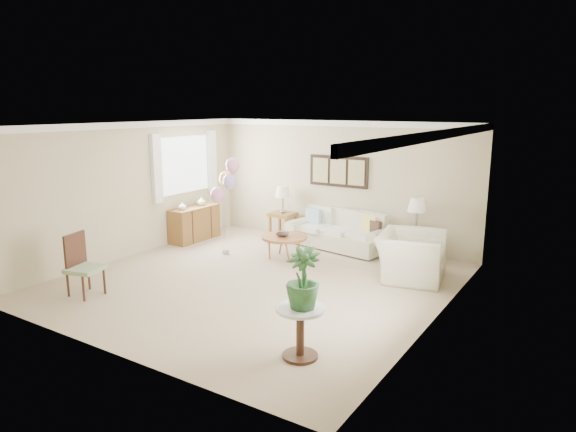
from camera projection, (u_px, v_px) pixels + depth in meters
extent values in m
plane|color=tan|center=(256.00, 282.00, 8.63)|extent=(6.00, 6.00, 0.00)
cube|color=#BCAF90|center=(339.00, 183.00, 10.83)|extent=(6.00, 0.04, 2.60)
cube|color=#BCAF90|center=(102.00, 248.00, 5.89)|extent=(6.00, 0.04, 2.60)
cube|color=#BCAF90|center=(130.00, 190.00, 9.93)|extent=(0.04, 6.00, 2.60)
cube|color=#BCAF90|center=(439.00, 229.00, 6.79)|extent=(0.04, 6.00, 2.60)
cube|color=white|center=(254.00, 126.00, 8.09)|extent=(6.00, 6.00, 0.02)
cube|color=white|center=(340.00, 123.00, 10.55)|extent=(6.00, 0.06, 0.12)
cube|color=white|center=(127.00, 125.00, 9.66)|extent=(0.06, 6.00, 0.12)
cube|color=white|center=(443.00, 134.00, 6.54)|extent=(0.06, 6.00, 0.12)
cube|color=white|center=(185.00, 165.00, 11.09)|extent=(0.04, 1.40, 1.20)
cube|color=white|center=(156.00, 169.00, 10.37)|extent=(0.10, 0.22, 1.40)
cube|color=white|center=(212.00, 161.00, 11.77)|extent=(0.10, 0.22, 1.40)
cube|color=black|center=(339.00, 171.00, 10.76)|extent=(1.35, 0.04, 0.65)
cube|color=#8C8C59|center=(320.00, 170.00, 10.96)|extent=(0.36, 0.02, 0.52)
cube|color=#8C8C59|center=(338.00, 171.00, 10.74)|extent=(0.36, 0.02, 0.52)
cube|color=#8C8C59|center=(356.00, 173.00, 10.52)|extent=(0.36, 0.02, 0.52)
cube|color=beige|center=(340.00, 240.00, 10.58)|extent=(2.04, 1.10, 0.32)
cube|color=beige|center=(346.00, 220.00, 10.74)|extent=(1.95, 0.51, 0.49)
cylinder|color=beige|center=(301.00, 225.00, 11.02)|extent=(0.41, 0.83, 0.28)
cylinder|color=beige|center=(382.00, 236.00, 10.05)|extent=(0.41, 0.83, 0.28)
cube|color=silver|center=(315.00, 228.00, 10.79)|extent=(0.63, 0.71, 0.11)
cube|color=silver|center=(339.00, 231.00, 10.50)|extent=(0.63, 0.71, 0.11)
cube|color=silver|center=(364.00, 234.00, 10.21)|extent=(0.63, 0.71, 0.11)
cube|color=#92B7C5|center=(313.00, 217.00, 10.94)|extent=(0.34, 0.11, 0.34)
cube|color=#E3D05E|center=(370.00, 224.00, 10.26)|extent=(0.34, 0.11, 0.34)
cube|color=#3B2B1E|center=(375.00, 228.00, 10.15)|extent=(0.30, 0.09, 0.30)
cube|color=beige|center=(339.00, 248.00, 10.61)|extent=(1.76, 0.71, 0.04)
cube|color=brown|center=(283.00, 214.00, 11.36)|extent=(0.53, 0.48, 0.08)
cube|color=brown|center=(270.00, 228.00, 11.37)|extent=(0.05, 0.05, 0.50)
cube|color=brown|center=(286.00, 230.00, 11.15)|extent=(0.05, 0.05, 0.50)
cube|color=brown|center=(280.00, 224.00, 11.69)|extent=(0.05, 0.05, 0.50)
cube|color=brown|center=(296.00, 227.00, 11.47)|extent=(0.05, 0.05, 0.50)
cube|color=brown|center=(416.00, 233.00, 9.84)|extent=(0.50, 0.45, 0.07)
cube|color=brown|center=(402.00, 247.00, 9.86)|extent=(0.05, 0.05, 0.47)
cube|color=brown|center=(422.00, 250.00, 9.65)|extent=(0.05, 0.05, 0.47)
cube|color=brown|center=(408.00, 243.00, 10.16)|extent=(0.05, 0.05, 0.47)
cube|color=brown|center=(428.00, 246.00, 9.95)|extent=(0.05, 0.05, 0.47)
cylinder|color=gray|center=(283.00, 211.00, 11.35)|extent=(0.14, 0.14, 0.06)
cylinder|color=gray|center=(283.00, 203.00, 11.31)|extent=(0.04, 0.04, 0.30)
cone|color=silver|center=(283.00, 192.00, 11.25)|extent=(0.34, 0.34, 0.24)
cylinder|color=gray|center=(416.00, 229.00, 9.83)|extent=(0.15, 0.15, 0.06)
cylinder|color=gray|center=(416.00, 220.00, 9.79)|extent=(0.04, 0.04, 0.32)
cone|color=silver|center=(417.00, 205.00, 9.73)|extent=(0.36, 0.36, 0.26)
cylinder|color=brown|center=(284.00, 237.00, 9.87)|extent=(0.87, 0.87, 0.05)
cylinder|color=brown|center=(299.00, 247.00, 9.98)|extent=(0.03, 0.03, 0.39)
cylinder|color=brown|center=(281.00, 244.00, 10.20)|extent=(0.03, 0.03, 0.39)
cylinder|color=brown|center=(269.00, 249.00, 9.86)|extent=(0.03, 0.03, 0.39)
cylinder|color=brown|center=(287.00, 252.00, 9.64)|extent=(0.03, 0.03, 0.39)
imported|color=#2E2722|center=(283.00, 235.00, 9.85)|extent=(0.29, 0.29, 0.06)
imported|color=beige|center=(411.00, 256.00, 8.73)|extent=(1.26, 1.38, 0.79)
cylinder|color=silver|center=(300.00, 309.00, 5.91)|extent=(0.58, 0.58, 0.04)
cylinder|color=#3A1F15|center=(300.00, 334.00, 5.98)|extent=(0.10, 0.10, 0.58)
cylinder|color=#3A1F15|center=(300.00, 357.00, 6.04)|extent=(0.42, 0.42, 0.01)
imported|color=#22441D|center=(303.00, 278.00, 5.82)|extent=(0.44, 0.44, 0.71)
cube|color=gray|center=(85.00, 269.00, 7.93)|extent=(0.58, 0.58, 0.07)
cylinder|color=#3A1F15|center=(68.00, 284.00, 7.92)|extent=(0.04, 0.04, 0.39)
cylinder|color=#3A1F15|center=(83.00, 289.00, 7.72)|extent=(0.04, 0.04, 0.39)
cylinder|color=#3A1F15|center=(89.00, 278.00, 8.23)|extent=(0.04, 0.04, 0.39)
cylinder|color=#3A1F15|center=(104.00, 282.00, 8.03)|extent=(0.04, 0.04, 0.39)
cube|color=#3A1F15|center=(75.00, 249.00, 7.98)|extent=(0.15, 0.45, 0.52)
cube|color=brown|center=(194.00, 223.00, 11.24)|extent=(0.45, 1.20, 0.74)
cube|color=#3A1F15|center=(185.00, 226.00, 10.99)|extent=(0.46, 0.02, 0.70)
cube|color=#3A1F15|center=(204.00, 221.00, 11.49)|extent=(0.46, 0.02, 0.70)
imported|color=white|center=(182.00, 206.00, 10.83)|extent=(0.19, 0.19, 0.17)
imported|color=beige|center=(201.00, 201.00, 11.32)|extent=(0.24, 0.24, 0.19)
cube|color=gray|center=(226.00, 252.00, 10.23)|extent=(0.10, 0.10, 0.08)
ellipsoid|color=pink|center=(217.00, 195.00, 9.96)|extent=(0.27, 0.27, 0.31)
cylinder|color=silver|center=(222.00, 227.00, 10.11)|extent=(0.01, 0.01, 0.97)
ellipsoid|color=#AF8FD1|center=(230.00, 182.00, 9.85)|extent=(0.27, 0.27, 0.31)
cylinder|color=silver|center=(228.00, 220.00, 10.05)|extent=(0.01, 0.01, 1.24)
ellipsoid|color=#FAD06F|center=(226.00, 179.00, 10.05)|extent=(0.27, 0.27, 0.31)
cylinder|color=silver|center=(226.00, 219.00, 10.15)|extent=(0.01, 0.01, 1.27)
ellipsoid|color=pink|center=(233.00, 165.00, 9.82)|extent=(0.27, 0.27, 0.31)
cylinder|color=silver|center=(229.00, 213.00, 10.04)|extent=(0.01, 0.01, 1.55)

